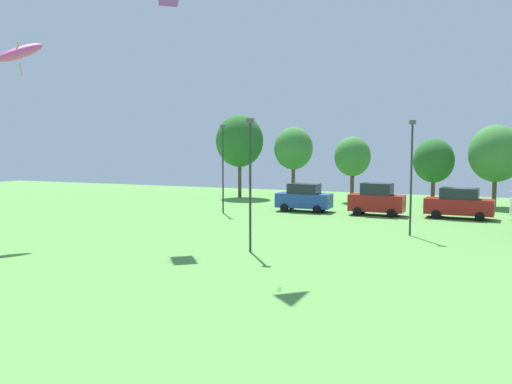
{
  "coord_description": "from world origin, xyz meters",
  "views": [
    {
      "loc": [
        4.45,
        0.43,
        5.34
      ],
      "look_at": [
        -1.55,
        14.22,
        4.01
      ],
      "focal_mm": 38.0,
      "sensor_mm": 36.0,
      "label": 1
    }
  ],
  "objects": [
    {
      "name": "kite_flying_4",
      "position": [
        -19.92,
        23.38,
        10.46
      ],
      "size": [
        1.45,
        2.98,
        2.14
      ],
      "color": "#E54C93"
    },
    {
      "name": "light_post_1",
      "position": [
        -14.64,
        37.85,
        3.83
      ],
      "size": [
        0.36,
        0.2,
        6.84
      ],
      "color": "#2D2D33",
      "rests_on": "ground"
    },
    {
      "name": "parked_car_third_from_left",
      "position": [
        2.41,
        41.89,
        1.1
      ],
      "size": [
        4.79,
        2.21,
        2.21
      ],
      "rotation": [
        0.0,
        0.0,
        -0.04
      ],
      "color": "maroon",
      "rests_on": "ground"
    },
    {
      "name": "parked_car_second_from_left",
      "position": [
        -3.39,
        41.3,
        1.2
      ],
      "size": [
        4.09,
        2.04,
        2.45
      ],
      "rotation": [
        0.0,
        0.0,
        -0.02
      ],
      "color": "maroon",
      "rests_on": "ground"
    },
    {
      "name": "parked_car_leftmost",
      "position": [
        -9.19,
        41.39,
        1.11
      ],
      "size": [
        4.37,
        2.14,
        2.23
      ],
      "rotation": [
        0.0,
        0.0,
        0.02
      ],
      "color": "#234299",
      "rests_on": "ground"
    },
    {
      "name": "treeline_tree_3",
      "position": [
        -0.29,
        51.12,
        3.89
      ],
      "size": [
        3.58,
        3.58,
        5.87
      ],
      "color": "brown",
      "rests_on": "ground"
    },
    {
      "name": "light_post_0",
      "position": [
        -6.42,
        24.69,
        3.71
      ],
      "size": [
        0.36,
        0.2,
        6.61
      ],
      "color": "#2D2D33",
      "rests_on": "ground"
    },
    {
      "name": "light_post_2",
      "position": [
        0.19,
        32.9,
        3.77
      ],
      "size": [
        0.36,
        0.2,
        6.74
      ],
      "color": "#2D2D33",
      "rests_on": "ground"
    },
    {
      "name": "treeline_tree_4",
      "position": [
        4.76,
        50.77,
        4.56
      ],
      "size": [
        4.42,
        4.42,
        7.01
      ],
      "color": "brown",
      "rests_on": "ground"
    },
    {
      "name": "treeline_tree_1",
      "position": [
        -13.28,
        50.31,
        4.94
      ],
      "size": [
        3.76,
        3.76,
        7.04
      ],
      "color": "brown",
      "rests_on": "ground"
    },
    {
      "name": "treeline_tree_0",
      "position": [
        -18.89,
        49.92,
        5.68
      ],
      "size": [
        4.77,
        4.77,
        8.32
      ],
      "color": "brown",
      "rests_on": "ground"
    },
    {
      "name": "treeline_tree_2",
      "position": [
        -7.43,
        50.25,
        4.2
      ],
      "size": [
        3.35,
        3.35,
        6.07
      ],
      "color": "brown",
      "rests_on": "ground"
    }
  ]
}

